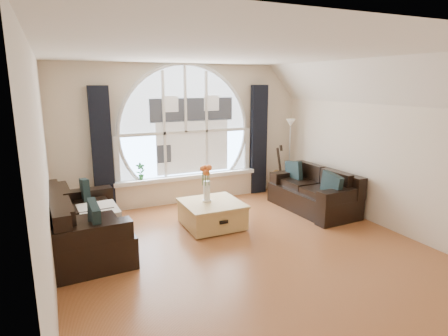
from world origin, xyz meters
TOP-DOWN VIEW (x-y plane):
  - ground at (0.00, 0.00)m, footprint 5.00×5.50m
  - ceiling at (0.00, 0.00)m, footprint 5.00×5.50m
  - wall_back at (0.00, 2.75)m, footprint 5.00×0.01m
  - wall_front at (0.00, -2.75)m, footprint 5.00×0.01m
  - wall_left at (-2.50, 0.00)m, footprint 0.01×5.50m
  - wall_right at (2.50, 0.00)m, footprint 0.01×5.50m
  - attic_slope at (2.20, 0.00)m, footprint 0.92×5.50m
  - arched_window at (0.00, 2.72)m, footprint 2.60×0.06m
  - window_sill at (0.00, 2.65)m, footprint 2.90×0.22m
  - window_frame at (0.00, 2.69)m, footprint 2.76×0.08m
  - neighbor_house at (0.15, 2.71)m, footprint 1.70×0.02m
  - curtain_left at (-1.60, 2.63)m, footprint 0.35×0.12m
  - curtain_right at (1.60, 2.63)m, footprint 0.35×0.12m
  - sofa_left at (-2.05, 1.13)m, footprint 1.07×1.97m
  - sofa_right at (1.95, 1.17)m, footprint 0.95×1.76m
  - coffee_chest at (-0.09, 1.19)m, footprint 0.95×0.95m
  - throw_blanket at (-1.87, 1.26)m, footprint 0.59×0.59m
  - vase_flowers at (-0.15, 1.26)m, footprint 0.24×0.24m
  - floor_lamp at (2.21, 2.35)m, footprint 0.24×0.24m
  - guitar at (1.97, 2.43)m, footprint 0.41×0.33m
  - potted_plant at (-0.93, 2.65)m, footprint 0.18×0.14m

SIDE VIEW (x-z plane):
  - ground at x=0.00m, z-range -0.01..0.01m
  - coffee_chest at x=-0.09m, z-range 0.00..0.46m
  - sofa_left at x=-2.05m, z-range -0.03..0.83m
  - sofa_right at x=1.95m, z-range 0.02..0.78m
  - throw_blanket at x=-1.87m, z-range 0.45..0.55m
  - window_sill at x=0.00m, z-range 0.47..0.55m
  - guitar at x=1.97m, z-range 0.00..1.06m
  - potted_plant at x=-0.93m, z-range 0.55..0.88m
  - floor_lamp at x=2.21m, z-range 0.00..1.60m
  - vase_flowers at x=-0.15m, z-range 0.46..1.16m
  - curtain_left at x=-1.60m, z-range 0.00..2.30m
  - curtain_right at x=1.60m, z-range 0.00..2.30m
  - wall_back at x=0.00m, z-range 0.00..2.70m
  - wall_front at x=0.00m, z-range 0.00..2.70m
  - wall_left at x=-2.50m, z-range 0.00..2.70m
  - wall_right at x=2.50m, z-range 0.00..2.70m
  - neighbor_house at x=0.15m, z-range 0.75..2.25m
  - arched_window at x=0.00m, z-range 0.55..2.70m
  - window_frame at x=0.00m, z-range 0.55..2.70m
  - attic_slope at x=2.20m, z-range 1.99..2.71m
  - ceiling at x=0.00m, z-range 2.70..2.71m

